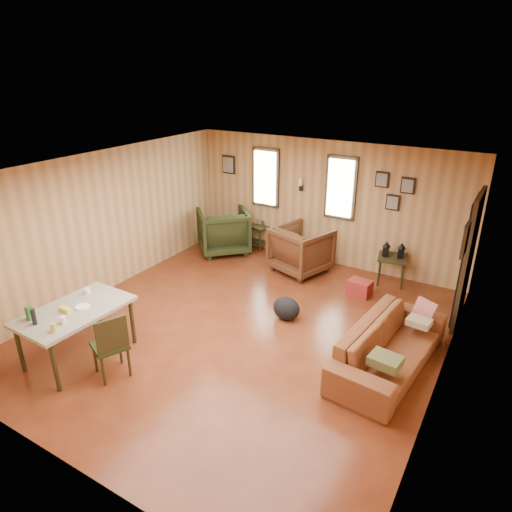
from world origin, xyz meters
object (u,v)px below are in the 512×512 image
(recliner_brown, at_px, (301,247))
(side_table, at_px, (393,255))
(recliner_green, at_px, (223,229))
(dining_table, at_px, (74,314))
(end_table, at_px, (260,232))
(sofa, at_px, (391,340))

(recliner_brown, height_order, side_table, recliner_brown)
(recliner_green, height_order, dining_table, recliner_green)
(recliner_green, bearing_deg, side_table, 139.99)
(recliner_brown, xyz_separation_m, side_table, (1.62, 0.36, 0.06))
(recliner_brown, height_order, end_table, recliner_brown)
(dining_table, bearing_deg, recliner_green, 98.10)
(recliner_green, distance_m, side_table, 3.45)
(sofa, xyz_separation_m, side_table, (-0.67, 2.49, 0.12))
(recliner_green, bearing_deg, sofa, 106.89)
(end_table, distance_m, dining_table, 4.70)
(end_table, height_order, dining_table, dining_table)
(sofa, height_order, side_table, sofa)
(side_table, bearing_deg, sofa, -74.96)
(sofa, xyz_separation_m, recliner_brown, (-2.29, 2.13, 0.07))
(recliner_brown, bearing_deg, sofa, 154.89)
(dining_table, bearing_deg, recliner_brown, 73.14)
(end_table, bearing_deg, dining_table, -90.86)
(side_table, height_order, dining_table, dining_table)
(end_table, relative_size, side_table, 0.80)
(sofa, relative_size, dining_table, 1.47)
(side_table, bearing_deg, dining_table, -124.12)
(sofa, relative_size, recliner_brown, 2.20)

